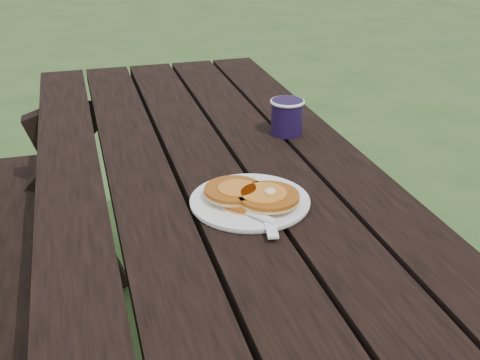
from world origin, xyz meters
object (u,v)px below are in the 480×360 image
object	(u,v)px
picnic_table	(210,300)
pancake_stack	(252,195)
plate	(250,202)
coffee_cup	(287,115)

from	to	relation	value
picnic_table	pancake_stack	distance (m)	0.46
plate	pancake_stack	xyz separation A→B (m)	(0.00, -0.01, 0.02)
picnic_table	plate	world-z (taller)	plate
plate	coffee_cup	world-z (taller)	coffee_cup
plate	coffee_cup	xyz separation A→B (m)	(0.20, 0.34, 0.05)
plate	coffee_cup	size ratio (longest dim) A/B	2.59
picnic_table	plate	size ratio (longest dim) A/B	7.72
plate	pancake_stack	distance (m)	0.02
plate	pancake_stack	world-z (taller)	pancake_stack
picnic_table	pancake_stack	size ratio (longest dim) A/B	10.17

